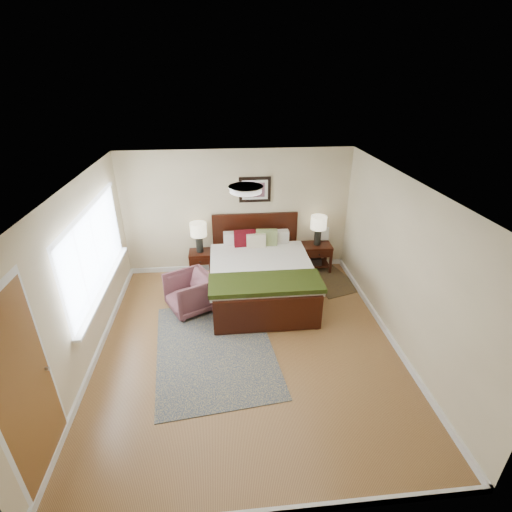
{
  "coord_description": "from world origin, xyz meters",
  "views": [
    {
      "loc": [
        -0.32,
        -4.5,
        3.79
      ],
      "look_at": [
        0.22,
        0.93,
        1.05
      ],
      "focal_mm": 26.0,
      "sensor_mm": 36.0,
      "label": 1
    }
  ],
  "objects_px": {
    "lamp_right": "(318,225)",
    "rug_persian": "(215,348)",
    "nightstand_left": "(200,257)",
    "lamp_left": "(199,232)",
    "armchair": "(190,293)",
    "bed": "(261,269)",
    "nightstand_right": "(316,254)"
  },
  "relations": [
    {
      "from": "nightstand_left",
      "to": "armchair",
      "type": "height_order",
      "value": "armchair"
    },
    {
      "from": "lamp_right",
      "to": "rug_persian",
      "type": "bearing_deg",
      "value": -132.54
    },
    {
      "from": "nightstand_right",
      "to": "lamp_left",
      "type": "bearing_deg",
      "value": 179.68
    },
    {
      "from": "lamp_left",
      "to": "lamp_right",
      "type": "bearing_deg",
      "value": 0.0
    },
    {
      "from": "armchair",
      "to": "rug_persian",
      "type": "bearing_deg",
      "value": -5.82
    },
    {
      "from": "lamp_right",
      "to": "armchair",
      "type": "height_order",
      "value": "lamp_right"
    },
    {
      "from": "bed",
      "to": "rug_persian",
      "type": "height_order",
      "value": "bed"
    },
    {
      "from": "bed",
      "to": "lamp_left",
      "type": "relative_size",
      "value": 3.69
    },
    {
      "from": "rug_persian",
      "to": "nightstand_left",
      "type": "bearing_deg",
      "value": 90.38
    },
    {
      "from": "nightstand_right",
      "to": "armchair",
      "type": "relative_size",
      "value": 0.79
    },
    {
      "from": "nightstand_left",
      "to": "rug_persian",
      "type": "xyz_separation_m",
      "value": [
        0.27,
        -2.29,
        -0.41
      ]
    },
    {
      "from": "bed",
      "to": "armchair",
      "type": "distance_m",
      "value": 1.34
    },
    {
      "from": "lamp_left",
      "to": "lamp_right",
      "type": "distance_m",
      "value": 2.4
    },
    {
      "from": "nightstand_left",
      "to": "nightstand_right",
      "type": "height_order",
      "value": "nightstand_right"
    },
    {
      "from": "nightstand_left",
      "to": "rug_persian",
      "type": "bearing_deg",
      "value": -83.22
    },
    {
      "from": "bed",
      "to": "nightstand_right",
      "type": "xyz_separation_m",
      "value": [
        1.27,
        0.87,
        -0.2
      ]
    },
    {
      "from": "nightstand_right",
      "to": "armchair",
      "type": "xyz_separation_m",
      "value": [
        -2.54,
        -1.21,
        -0.02
      ]
    },
    {
      "from": "nightstand_left",
      "to": "lamp_right",
      "type": "bearing_deg",
      "value": 0.47
    },
    {
      "from": "nightstand_right",
      "to": "lamp_right",
      "type": "bearing_deg",
      "value": 90.0
    },
    {
      "from": "bed",
      "to": "lamp_right",
      "type": "distance_m",
      "value": 1.6
    },
    {
      "from": "nightstand_left",
      "to": "nightstand_right",
      "type": "xyz_separation_m",
      "value": [
        2.39,
        0.01,
        -0.05
      ]
    },
    {
      "from": "armchair",
      "to": "rug_persian",
      "type": "xyz_separation_m",
      "value": [
        0.42,
        -1.09,
        -0.33
      ]
    },
    {
      "from": "nightstand_left",
      "to": "lamp_right",
      "type": "distance_m",
      "value": 2.47
    },
    {
      "from": "nightstand_right",
      "to": "lamp_right",
      "type": "xyz_separation_m",
      "value": [
        0.0,
        0.01,
        0.65
      ]
    },
    {
      "from": "lamp_left",
      "to": "armchair",
      "type": "distance_m",
      "value": 1.38
    },
    {
      "from": "lamp_right",
      "to": "armchair",
      "type": "distance_m",
      "value": 2.9
    },
    {
      "from": "armchair",
      "to": "bed",
      "type": "bearing_deg",
      "value": 78.19
    },
    {
      "from": "lamp_left",
      "to": "rug_persian",
      "type": "xyz_separation_m",
      "value": [
        0.27,
        -2.31,
        -0.95
      ]
    },
    {
      "from": "lamp_right",
      "to": "rug_persian",
      "type": "height_order",
      "value": "lamp_right"
    },
    {
      "from": "lamp_left",
      "to": "bed",
      "type": "bearing_deg",
      "value": -37.93
    },
    {
      "from": "bed",
      "to": "lamp_right",
      "type": "height_order",
      "value": "bed"
    },
    {
      "from": "nightstand_left",
      "to": "lamp_left",
      "type": "distance_m",
      "value": 0.54
    }
  ]
}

